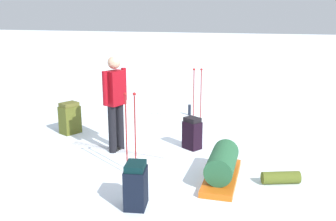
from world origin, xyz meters
The scene contains 11 objects.
ground_plane centered at (0.00, 0.00, 0.00)m, with size 80.00×80.00×0.00m, color white.
skier_standing centered at (0.84, 0.43, 0.95)m, with size 0.32×0.55×1.70m.
ski_pair_near centered at (0.84, 0.45, 0.01)m, with size 1.95×0.49×0.05m.
backpack_large_dark centered at (-0.44, -0.05, 0.29)m, with size 0.38×0.36×0.59m.
backpack_bright centered at (2.17, -0.26, 0.32)m, with size 0.41×0.46×0.65m.
backpack_small_spare centered at (-0.24, 2.28, 0.29)m, with size 0.32×0.39×0.60m.
ski_poles_planted_near centered at (0.19, 1.33, 0.72)m, with size 0.20×0.11×1.29m.
ski_poles_planted_far centered at (-0.24, -1.39, 0.72)m, with size 0.22×0.11×1.29m.
gear_sled centered at (-1.17, 1.16, 0.22)m, with size 0.48×1.34×0.49m.
sleeping_mat_rolled centered at (-2.01, 1.04, 0.09)m, with size 0.18×0.18×0.55m, color #505C1E.
thermos_bottle centered at (0.14, -2.34, 0.13)m, with size 0.07×0.07×0.26m, color black.
Camera 1 is at (-1.90, 6.49, 2.43)m, focal length 41.34 mm.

